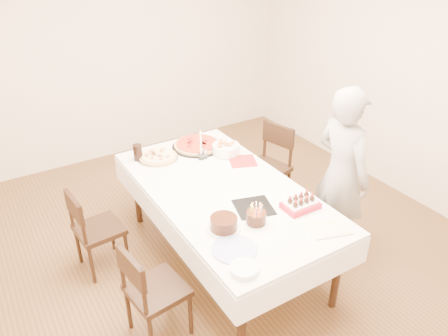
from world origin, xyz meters
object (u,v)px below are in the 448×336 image
cola_glass (138,152)px  birthday_cake (256,213)px  chair_right_savory (265,169)px  dining_table (224,225)px  chair_left_savory (99,229)px  layer_cake (224,224)px  pizza_pepperoni (197,145)px  person (341,175)px  pizza_white (158,157)px  taper_candle (201,145)px  chair_left_dessert (157,290)px  strawberry_box (301,204)px  pasta_bowl (226,149)px

cola_glass → birthday_cake: birthday_cake is taller
chair_right_savory → cola_glass: 1.33m
dining_table → chair_left_savory: 1.07m
layer_cake → birthday_cake: size_ratio=1.71×
dining_table → pizza_pepperoni: 0.91m
person → pizza_white: person is taller
person → taper_candle: person is taller
cola_glass → taper_candle: bearing=-29.6°
dining_table → chair_left_dessert: (-0.83, -0.44, 0.04)m
chair_left_savory → taper_candle: taper_candle is taller
person → strawberry_box: 0.60m
chair_left_savory → chair_left_dessert: 0.94m
chair_left_savory → birthday_cake: 1.43m
dining_table → strawberry_box: size_ratio=7.75×
person → strawberry_box: person is taller
layer_cake → birthday_cake: 0.25m
chair_right_savory → person: (0.12, -0.91, 0.35)m
birthday_cake → dining_table: bearing=84.5°
chair_right_savory → birthday_cake: bearing=-144.5°
taper_candle → birthday_cake: taper_candle is taller
chair_right_savory → pasta_bowl: 0.58m
pasta_bowl → layer_cake: (-0.64, -1.01, 0.00)m
chair_left_savory → pizza_white: 0.85m
pizza_white → person: bearing=-44.9°
pasta_bowl → chair_left_savory: bearing=-177.8°
chair_right_savory → pizza_pepperoni: (-0.63, 0.30, 0.32)m
birthday_cake → layer_cake: bearing=166.5°
dining_table → chair_right_savory: size_ratio=2.37×
person → pasta_bowl: (-0.58, 0.94, 0.00)m
pizza_white → taper_candle: size_ratio=1.31×
taper_candle → pizza_pepperoni: bearing=69.8°
chair_left_savory → pizza_pepperoni: bearing=-169.1°
taper_candle → strawberry_box: 1.15m
person → cola_glass: person is taller
dining_table → pizza_pepperoni: (0.18, 0.80, 0.40)m
pizza_white → birthday_cake: birthday_cake is taller
chair_left_savory → pasta_bowl: (1.31, 0.05, 0.40)m
chair_left_dessert → layer_cake: bearing=170.1°
taper_candle → cola_glass: size_ratio=1.90×
dining_table → chair_right_savory: (0.81, 0.51, 0.08)m
person → layer_cake: person is taller
person → cola_glass: bearing=47.3°
birthday_cake → taper_candle: bearing=82.4°
person → pizza_white: 1.67m
person → birthday_cake: (-0.99, -0.13, 0.04)m
chair_right_savory → layer_cake: 1.52m
dining_table → chair_left_dessert: bearing=-152.0°
pasta_bowl → chair_left_dessert: bearing=-140.4°
taper_candle → pizza_white: bearing=148.4°
chair_left_savory → pizza_pepperoni: same height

